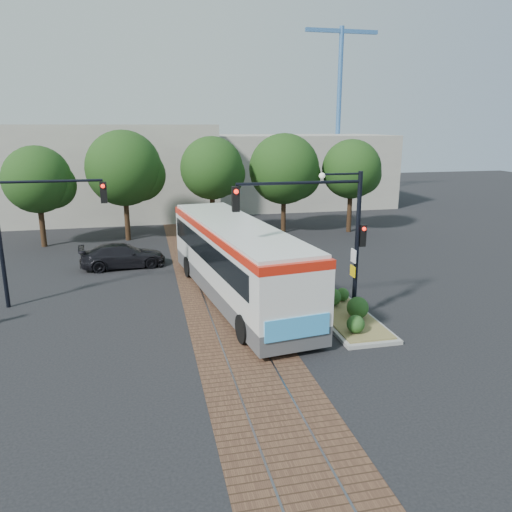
% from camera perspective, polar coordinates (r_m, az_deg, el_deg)
% --- Properties ---
extents(ground, '(120.00, 120.00, 0.00)m').
position_cam_1_polar(ground, '(20.98, -2.86, -7.57)').
color(ground, black).
rests_on(ground, ground).
extents(trackbed, '(3.60, 40.00, 0.02)m').
position_cam_1_polar(trackbed, '(24.69, -4.48, -4.10)').
color(trackbed, brown).
rests_on(trackbed, ground).
extents(tree_row, '(26.40, 5.60, 7.67)m').
position_cam_1_polar(tree_row, '(35.97, -5.64, 9.71)').
color(tree_row, '#382314').
rests_on(tree_row, ground).
extents(warehouses, '(40.00, 13.00, 8.00)m').
position_cam_1_polar(warehouses, '(48.14, -9.58, 9.60)').
color(warehouses, '#ADA899').
rests_on(warehouses, ground).
extents(crane, '(8.00, 0.50, 18.00)m').
position_cam_1_polar(crane, '(57.31, 9.49, 17.48)').
color(crane, '#3F72B2').
rests_on(crane, ground).
extents(city_bus, '(4.63, 13.69, 3.59)m').
position_cam_1_polar(city_bus, '(23.18, -2.29, -0.16)').
color(city_bus, '#464648').
rests_on(city_bus, ground).
extents(traffic_island, '(2.20, 5.20, 1.13)m').
position_cam_1_polar(traffic_island, '(21.36, 10.48, -6.44)').
color(traffic_island, gray).
rests_on(traffic_island, ground).
extents(signal_pole_main, '(5.49, 0.46, 6.00)m').
position_cam_1_polar(signal_pole_main, '(20.03, 8.36, 3.64)').
color(signal_pole_main, black).
rests_on(signal_pole_main, ground).
extents(signal_pole_left, '(4.99, 0.34, 6.00)m').
position_cam_1_polar(signal_pole_left, '(24.04, -24.84, 3.57)').
color(signal_pole_left, black).
rests_on(signal_pole_left, ground).
extents(parked_car, '(4.94, 2.40, 1.39)m').
position_cam_1_polar(parked_car, '(29.67, -14.99, 0.05)').
color(parked_car, black).
rests_on(parked_car, ground).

